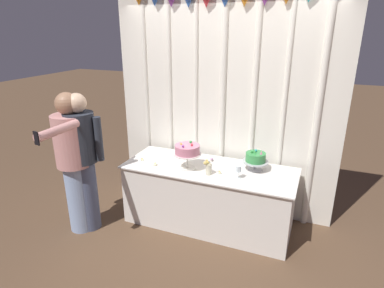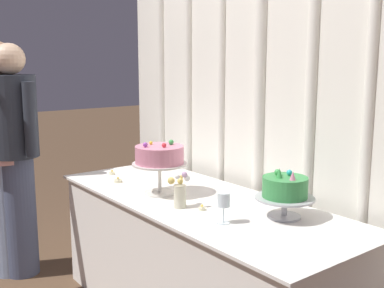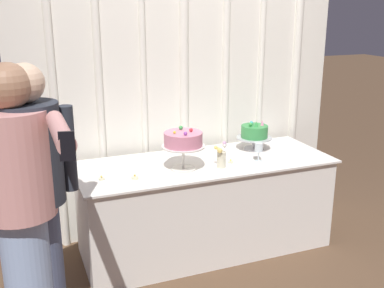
{
  "view_description": "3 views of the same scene",
  "coord_description": "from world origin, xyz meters",
  "px_view_note": "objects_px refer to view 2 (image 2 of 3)",
  "views": [
    {
      "loc": [
        1.09,
        -3.09,
        2.24
      ],
      "look_at": [
        -0.21,
        0.1,
        1.0
      ],
      "focal_mm": 30.13,
      "sensor_mm": 36.0,
      "label": 1
    },
    {
      "loc": [
        1.98,
        -1.47,
        1.49
      ],
      "look_at": [
        -0.22,
        0.22,
        1.0
      ],
      "focal_mm": 44.15,
      "sensor_mm": 36.0,
      "label": 2
    },
    {
      "loc": [
        -1.33,
        -3.0,
        1.89
      ],
      "look_at": [
        -0.08,
        0.17,
        0.86
      ],
      "focal_mm": 43.4,
      "sensor_mm": 36.0,
      "label": 3
    }
  ],
  "objects_px": {
    "flower_vase": "(180,191)",
    "tealight_far_left": "(113,173)",
    "cake_table": "(199,262)",
    "cake_display_nearleft": "(160,157)",
    "wine_glass": "(224,201)",
    "tealight_near_right": "(202,208)",
    "cake_display_nearright": "(285,190)",
    "tealight_near_left": "(118,181)",
    "guest_man_pink_jacket": "(15,151)",
    "guest_girl_blue_dress": "(3,151)"
  },
  "relations": [
    {
      "from": "flower_vase",
      "to": "tealight_far_left",
      "type": "bearing_deg",
      "value": 175.15
    },
    {
      "from": "cake_table",
      "to": "cake_display_nearleft",
      "type": "height_order",
      "value": "cake_display_nearleft"
    },
    {
      "from": "wine_glass",
      "to": "flower_vase",
      "type": "distance_m",
      "value": 0.32
    },
    {
      "from": "wine_glass",
      "to": "tealight_near_right",
      "type": "bearing_deg",
      "value": 168.79
    },
    {
      "from": "cake_display_nearright",
      "to": "flower_vase",
      "type": "relative_size",
      "value": 1.48
    },
    {
      "from": "cake_display_nearright",
      "to": "tealight_near_left",
      "type": "distance_m",
      "value": 1.15
    },
    {
      "from": "tealight_near_right",
      "to": "cake_display_nearleft",
      "type": "bearing_deg",
      "value": -179.65
    },
    {
      "from": "cake_display_nearright",
      "to": "guest_man_pink_jacket",
      "type": "relative_size",
      "value": 0.18
    },
    {
      "from": "cake_table",
      "to": "flower_vase",
      "type": "height_order",
      "value": "flower_vase"
    },
    {
      "from": "cake_display_nearleft",
      "to": "tealight_far_left",
      "type": "distance_m",
      "value": 0.63
    },
    {
      "from": "cake_display_nearright",
      "to": "guest_man_pink_jacket",
      "type": "height_order",
      "value": "guest_man_pink_jacket"
    },
    {
      "from": "wine_glass",
      "to": "flower_vase",
      "type": "relative_size",
      "value": 0.75
    },
    {
      "from": "cake_display_nearright",
      "to": "flower_vase",
      "type": "xyz_separation_m",
      "value": [
        -0.44,
        -0.31,
        -0.05
      ]
    },
    {
      "from": "cake_display_nearright",
      "to": "guest_man_pink_jacket",
      "type": "xyz_separation_m",
      "value": [
        -1.76,
        -0.74,
        0.01
      ]
    },
    {
      "from": "tealight_far_left",
      "to": "wine_glass",
      "type": "bearing_deg",
      "value": -2.61
    },
    {
      "from": "flower_vase",
      "to": "guest_man_pink_jacket",
      "type": "relative_size",
      "value": 0.12
    },
    {
      "from": "tealight_far_left",
      "to": "tealight_near_left",
      "type": "distance_m",
      "value": 0.23
    },
    {
      "from": "cake_table",
      "to": "guest_man_pink_jacket",
      "type": "relative_size",
      "value": 1.22
    },
    {
      "from": "cake_table",
      "to": "tealight_far_left",
      "type": "relative_size",
      "value": 48.79
    },
    {
      "from": "cake_display_nearright",
      "to": "guest_girl_blue_dress",
      "type": "relative_size",
      "value": 0.18
    },
    {
      "from": "guest_man_pink_jacket",
      "to": "wine_glass",
      "type": "bearing_deg",
      "value": 15.2
    },
    {
      "from": "guest_girl_blue_dress",
      "to": "flower_vase",
      "type": "bearing_deg",
      "value": 19.08
    },
    {
      "from": "cake_table",
      "to": "wine_glass",
      "type": "distance_m",
      "value": 0.62
    },
    {
      "from": "cake_display_nearright",
      "to": "cake_table",
      "type": "bearing_deg",
      "value": -164.45
    },
    {
      "from": "cake_display_nearleft",
      "to": "cake_display_nearright",
      "type": "relative_size",
      "value": 1.08
    },
    {
      "from": "tealight_near_left",
      "to": "wine_glass",
      "type": "bearing_deg",
      "value": 1.36
    },
    {
      "from": "cake_display_nearleft",
      "to": "guest_man_pink_jacket",
      "type": "relative_size",
      "value": 0.2
    },
    {
      "from": "guest_man_pink_jacket",
      "to": "tealight_near_right",
      "type": "bearing_deg",
      "value": 18.89
    },
    {
      "from": "guest_girl_blue_dress",
      "to": "tealight_near_right",
      "type": "bearing_deg",
      "value": 19.92
    },
    {
      "from": "cake_display_nearright",
      "to": "wine_glass",
      "type": "height_order",
      "value": "cake_display_nearright"
    },
    {
      "from": "wine_glass",
      "to": "tealight_far_left",
      "type": "xyz_separation_m",
      "value": [
        -1.2,
        0.05,
        -0.1
      ]
    },
    {
      "from": "tealight_near_left",
      "to": "cake_display_nearleft",
      "type": "bearing_deg",
      "value": 9.46
    },
    {
      "from": "cake_table",
      "to": "cake_display_nearright",
      "type": "height_order",
      "value": "cake_display_nearright"
    },
    {
      "from": "tealight_near_left",
      "to": "guest_girl_blue_dress",
      "type": "xyz_separation_m",
      "value": [
        -0.75,
        -0.48,
        0.14
      ]
    },
    {
      "from": "wine_glass",
      "to": "guest_girl_blue_dress",
      "type": "bearing_deg",
      "value": -163.69
    },
    {
      "from": "cake_table",
      "to": "cake_display_nearleft",
      "type": "distance_m",
      "value": 0.63
    },
    {
      "from": "flower_vase",
      "to": "cake_table",
      "type": "bearing_deg",
      "value": 107.97
    },
    {
      "from": "guest_girl_blue_dress",
      "to": "cake_display_nearleft",
      "type": "bearing_deg",
      "value": 25.82
    },
    {
      "from": "cake_table",
      "to": "tealight_near_left",
      "type": "xyz_separation_m",
      "value": [
        -0.6,
        -0.17,
        0.38
      ]
    },
    {
      "from": "wine_glass",
      "to": "tealight_far_left",
      "type": "distance_m",
      "value": 1.2
    },
    {
      "from": "wine_glass",
      "to": "tealight_near_left",
      "type": "bearing_deg",
      "value": -178.64
    },
    {
      "from": "cake_display_nearright",
      "to": "tealight_near_right",
      "type": "relative_size",
      "value": 7.78
    },
    {
      "from": "cake_table",
      "to": "guest_girl_blue_dress",
      "type": "bearing_deg",
      "value": -154.09
    },
    {
      "from": "cake_table",
      "to": "tealight_near_left",
      "type": "distance_m",
      "value": 0.73
    },
    {
      "from": "wine_glass",
      "to": "cake_display_nearright",
      "type": "bearing_deg",
      "value": 67.37
    },
    {
      "from": "guest_man_pink_jacket",
      "to": "guest_girl_blue_dress",
      "type": "distance_m",
      "value": 0.1
    },
    {
      "from": "flower_vase",
      "to": "tealight_near_left",
      "type": "bearing_deg",
      "value": -179.68
    },
    {
      "from": "cake_table",
      "to": "tealight_far_left",
      "type": "bearing_deg",
      "value": -173.34
    },
    {
      "from": "tealight_near_right",
      "to": "guest_man_pink_jacket",
      "type": "distance_m",
      "value": 1.52
    },
    {
      "from": "tealight_far_left",
      "to": "guest_man_pink_jacket",
      "type": "relative_size",
      "value": 0.03
    }
  ]
}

